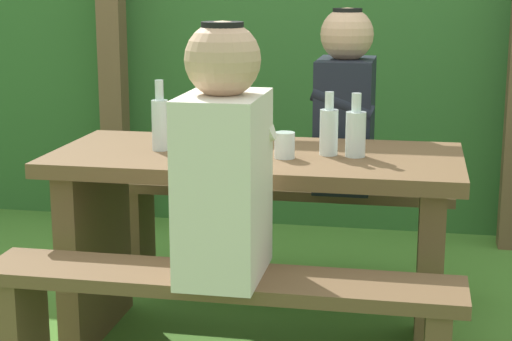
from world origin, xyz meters
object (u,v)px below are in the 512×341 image
person_white_shirt (224,161)px  bottle_right (160,122)px  picnic_table (256,215)px  bench_far (281,215)px  bench_near (220,317)px  drinking_glass (285,145)px  bottle_left (356,132)px  person_black_coat (345,106)px  bottle_center (329,130)px

person_white_shirt → bottle_right: 0.64m
picnic_table → bench_far: bearing=90.0°
picnic_table → bench_near: (0.00, -0.56, -0.15)m
picnic_table → drinking_glass: drinking_glass is taller
bottle_right → bottle_left: bearing=1.3°
person_black_coat → bottle_left: (0.08, -0.56, -0.00)m
drinking_glass → bottle_left: size_ratio=0.41×
bench_far → picnic_table: bearing=-90.0°
drinking_glass → bench_far: bearing=100.0°
person_white_shirt → drinking_glass: person_white_shirt is taller
bench_far → bottle_right: bottle_right is taller
bench_near → drinking_glass: size_ratio=16.02×
bottle_right → drinking_glass: bearing=-6.4°
bottle_right → bottle_center: 0.58m
bench_near → picnic_table: bearing=90.0°
drinking_glass → bottle_center: 0.16m
bottle_right → person_black_coat: bearing=44.1°
person_white_shirt → bench_far: bearing=90.8°
person_black_coat → drinking_glass: 0.64m
bottle_center → bottle_left: bearing=-8.2°
bench_far → drinking_glass: 0.76m
drinking_glass → bottle_right: bearing=173.6°
picnic_table → bench_far: (0.00, 0.56, -0.15)m
bench_near → bottle_center: bearing=66.3°
bottle_left → bottle_center: bearing=171.8°
person_white_shirt → person_black_coat: 1.13m
picnic_table → bench_near: bearing=-90.0°
drinking_glass → bottle_left: bearing=15.9°
bench_near → person_white_shirt: bearing=12.5°
bottle_left → bottle_right: (-0.67, -0.02, 0.01)m
bottle_right → bottle_center: (0.58, 0.03, -0.01)m
picnic_table → person_black_coat: 0.68m
person_black_coat → bottle_right: bearing=-135.9°
bench_near → bottle_left: bottle_left is taller
bottle_left → bench_far: bearing=121.2°
picnic_table → bottle_center: bottle_center is taller
drinking_glass → bottle_center: bottle_center is taller
person_black_coat → bottle_right: (-0.59, -0.57, 0.01)m
person_white_shirt → bottle_left: size_ratio=3.35×
bench_near → bottle_left: bearing=58.5°
bench_far → person_black_coat: 0.53m
person_black_coat → bottle_center: size_ratio=3.34×
picnic_table → person_white_shirt: bearing=-88.5°
picnic_table → bench_near: size_ratio=1.00×
picnic_table → person_white_shirt: person_white_shirt is taller
picnic_table → bottle_right: bearing=-176.7°
bottle_left → bench_near: bearing=-121.5°
bottle_right → bottle_center: size_ratio=1.14×
picnic_table → bottle_left: bearing=-0.6°
bench_near → person_black_coat: (0.26, 1.11, 0.46)m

